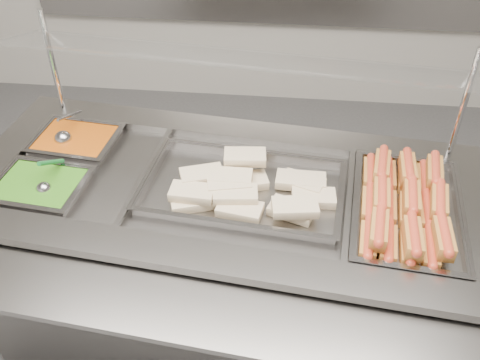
# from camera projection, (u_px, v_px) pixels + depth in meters

# --- Properties ---
(steam_counter) EXTENTS (1.91, 1.00, 0.88)m
(steam_counter) POSITION_uv_depth(u_px,v_px,m) (228.00, 268.00, 2.12)
(steam_counter) COLOR slate
(steam_counter) RESTS_ON ground
(tray_rail) EXTENTS (1.77, 0.54, 0.05)m
(tray_rail) POSITION_uv_depth(u_px,v_px,m) (186.00, 307.00, 1.50)
(tray_rail) COLOR gray
(tray_rail) RESTS_ON steam_counter
(sneeze_guard) EXTENTS (1.63, 0.46, 0.43)m
(sneeze_guard) POSITION_uv_depth(u_px,v_px,m) (239.00, 61.00, 1.78)
(sneeze_guard) COLOR silver
(sneeze_guard) RESTS_ON steam_counter
(pan_hotdogs) EXTENTS (0.39, 0.57, 0.10)m
(pan_hotdogs) POSITION_uv_depth(u_px,v_px,m) (405.00, 217.00, 1.77)
(pan_hotdogs) COLOR gray
(pan_hotdogs) RESTS_ON steam_counter
(pan_wraps) EXTENTS (0.70, 0.46, 0.07)m
(pan_wraps) POSITION_uv_depth(u_px,v_px,m) (243.00, 191.00, 1.85)
(pan_wraps) COLOR gray
(pan_wraps) RESTS_ON steam_counter
(pan_beans) EXTENTS (0.32, 0.26, 0.10)m
(pan_beans) POSITION_uv_depth(u_px,v_px,m) (77.00, 147.00, 2.08)
(pan_beans) COLOR gray
(pan_beans) RESTS_ON steam_counter
(pan_peas) EXTENTS (0.32, 0.26, 0.10)m
(pan_peas) POSITION_uv_depth(u_px,v_px,m) (42.00, 193.00, 1.86)
(pan_peas) COLOR gray
(pan_peas) RESTS_ON steam_counter
(hotdogs_in_buns) EXTENTS (0.31, 0.52, 0.11)m
(hotdogs_in_buns) POSITION_uv_depth(u_px,v_px,m) (403.00, 205.00, 1.74)
(hotdogs_in_buns) COLOR #A75723
(hotdogs_in_buns) RESTS_ON pan_hotdogs
(tortilla_wraps) EXTENTS (0.56, 0.32, 0.09)m
(tortilla_wraps) POSITION_uv_depth(u_px,v_px,m) (255.00, 189.00, 1.81)
(tortilla_wraps) COLOR tan
(tortilla_wraps) RESTS_ON pan_wraps
(ladle) EXTENTS (0.07, 0.20, 0.13)m
(ladle) POSITION_uv_depth(u_px,v_px,m) (64.00, 138.00, 2.04)
(ladle) COLOR #A1A1A5
(ladle) RESTS_ON pan_beans
(serving_spoon) EXTENTS (0.05, 0.18, 0.13)m
(serving_spoon) POSITION_uv_depth(u_px,v_px,m) (45.00, 184.00, 1.82)
(serving_spoon) COLOR #A1A1A5
(serving_spoon) RESTS_ON pan_peas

